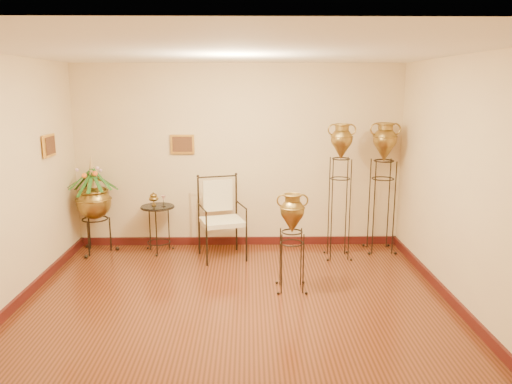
{
  "coord_description": "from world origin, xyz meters",
  "views": [
    {
      "loc": [
        0.15,
        -5.1,
        2.46
      ],
      "look_at": [
        0.25,
        1.3,
        1.1
      ],
      "focal_mm": 35.0,
      "sensor_mm": 36.0,
      "label": 1
    }
  ],
  "objects_px": {
    "amphora_tall": "(340,190)",
    "side_table": "(158,228)",
    "amphora_mid": "(382,187)",
    "planter_urn": "(94,198)",
    "armchair": "(222,218)"
  },
  "relations": [
    {
      "from": "armchair",
      "to": "side_table",
      "type": "bearing_deg",
      "value": 146.65
    },
    {
      "from": "amphora_tall",
      "to": "side_table",
      "type": "bearing_deg",
      "value": 173.74
    },
    {
      "from": "armchair",
      "to": "planter_urn",
      "type": "bearing_deg",
      "value": 154.61
    },
    {
      "from": "amphora_tall",
      "to": "amphora_mid",
      "type": "height_order",
      "value": "amphora_tall"
    },
    {
      "from": "amphora_tall",
      "to": "armchair",
      "type": "relative_size",
      "value": 1.67
    },
    {
      "from": "amphora_mid",
      "to": "side_table",
      "type": "bearing_deg",
      "value": 179.99
    },
    {
      "from": "armchair",
      "to": "amphora_mid",
      "type": "bearing_deg",
      "value": -9.83
    },
    {
      "from": "amphora_tall",
      "to": "planter_urn",
      "type": "height_order",
      "value": "amphora_tall"
    },
    {
      "from": "amphora_tall",
      "to": "planter_urn",
      "type": "relative_size",
      "value": 1.32
    },
    {
      "from": "amphora_mid",
      "to": "planter_urn",
      "type": "xyz_separation_m",
      "value": [
        -4.3,
        0.0,
        -0.16
      ]
    },
    {
      "from": "side_table",
      "to": "armchair",
      "type": "bearing_deg",
      "value": -16.57
    },
    {
      "from": "planter_urn",
      "to": "armchair",
      "type": "xyz_separation_m",
      "value": [
        1.92,
        -0.29,
        -0.24
      ]
    },
    {
      "from": "amphora_tall",
      "to": "side_table",
      "type": "relative_size",
      "value": 2.19
    },
    {
      "from": "side_table",
      "to": "planter_urn",
      "type": "bearing_deg",
      "value": -179.95
    },
    {
      "from": "armchair",
      "to": "amphora_tall",
      "type": "bearing_deg",
      "value": -16.83
    }
  ]
}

